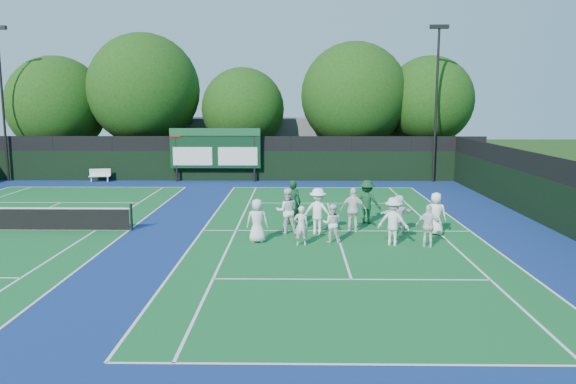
{
  "coord_description": "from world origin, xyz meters",
  "views": [
    {
      "loc": [
        -1.66,
        -21.44,
        5.19
      ],
      "look_at": [
        -2.0,
        3.0,
        1.3
      ],
      "focal_mm": 35.0,
      "sensor_mm": 36.0,
      "label": 1
    }
  ],
  "objects": [
    {
      "name": "court_apron",
      "position": [
        -6.0,
        1.0,
        0.0
      ],
      "size": [
        34.0,
        32.0,
        0.01
      ],
      "primitive_type": "cube",
      "color": "navy",
      "rests_on": "ground"
    },
    {
      "name": "light_pole_right",
      "position": [
        7.5,
        15.7,
        6.3
      ],
      "size": [
        1.2,
        0.3,
        10.12
      ],
      "color": "black",
      "rests_on": "ground"
    },
    {
      "name": "tennis_ball_1",
      "position": [
        1.56,
        4.01,
        0.03
      ],
      "size": [
        0.07,
        0.07,
        0.07
      ],
      "primitive_type": "sphere",
      "color": "#B3C617",
      "rests_on": "ground"
    },
    {
      "name": "player_front_0",
      "position": [
        -3.1,
        -0.89,
        0.83
      ],
      "size": [
        0.84,
        0.57,
        1.66
      ],
      "primitive_type": "imported",
      "rotation": [
        0.0,
        0.0,
        3.19
      ],
      "color": "silver",
      "rests_on": "ground"
    },
    {
      "name": "player_front_2",
      "position": [
        -0.3,
        -0.9,
        0.73
      ],
      "size": [
        0.77,
        0.64,
        1.47
      ],
      "primitive_type": "imported",
      "rotation": [
        0.0,
        0.0,
        3.02
      ],
      "color": "white",
      "rests_on": "ground"
    },
    {
      "name": "player_back_2",
      "position": [
        0.69,
        0.94,
        0.9
      ],
      "size": [
        1.12,
        0.64,
        1.81
      ],
      "primitive_type": "imported",
      "rotation": [
        0.0,
        0.0,
        2.94
      ],
      "color": "white",
      "rests_on": "ground"
    },
    {
      "name": "back_fence",
      "position": [
        -6.0,
        16.0,
        1.36
      ],
      "size": [
        34.0,
        0.08,
        3.0
      ],
      "color": "black",
      "rests_on": "ground"
    },
    {
      "name": "ground",
      "position": [
        0.0,
        0.0,
        0.0
      ],
      "size": [
        120.0,
        120.0,
        0.0
      ],
      "primitive_type": "plane",
      "color": "#17340E",
      "rests_on": "ground"
    },
    {
      "name": "tree_c",
      "position": [
        -5.34,
        19.58,
        4.6
      ],
      "size": [
        5.96,
        5.96,
        7.73
      ],
      "color": "black",
      "rests_on": "ground"
    },
    {
      "name": "player_front_1",
      "position": [
        -1.46,
        -1.36,
        0.74
      ],
      "size": [
        0.58,
        0.41,
        1.49
      ],
      "primitive_type": "imported",
      "rotation": [
        0.0,
        0.0,
        3.25
      ],
      "color": "silver",
      "rests_on": "ground"
    },
    {
      "name": "tree_e",
      "position": [
        8.07,
        19.58,
        5.21
      ],
      "size": [
        6.33,
        6.33,
        8.54
      ],
      "color": "black",
      "rests_on": "ground"
    },
    {
      "name": "coach_left",
      "position": [
        -1.78,
        2.2,
        0.97
      ],
      "size": [
        0.77,
        0.56,
        1.93
      ],
      "primitive_type": "imported",
      "rotation": [
        0.0,
        0.0,
        2.99
      ],
      "color": "#0E341B",
      "rests_on": "ground"
    },
    {
      "name": "player_front_4",
      "position": [
        3.17,
        -1.51,
        0.78
      ],
      "size": [
        0.99,
        0.63,
        1.56
      ],
      "primitive_type": "imported",
      "rotation": [
        0.0,
        0.0,
        2.85
      ],
      "color": "white",
      "rests_on": "ground"
    },
    {
      "name": "player_back_4",
      "position": [
        3.89,
        0.42,
        0.85
      ],
      "size": [
        0.95,
        0.74,
        1.71
      ],
      "primitive_type": "imported",
      "rotation": [
        0.0,
        0.0,
        2.88
      ],
      "color": "white",
      "rests_on": "ground"
    },
    {
      "name": "tennis_ball_4",
      "position": [
        -0.38,
        2.43,
        0.03
      ],
      "size": [
        0.07,
        0.07,
        0.07
      ],
      "primitive_type": "sphere",
      "color": "#B3C617",
      "rests_on": "ground"
    },
    {
      "name": "light_pole_left",
      "position": [
        -21.0,
        15.7,
        6.3
      ],
      "size": [
        1.2,
        0.3,
        10.12
      ],
      "color": "black",
      "rests_on": "ground"
    },
    {
      "name": "tennis_ball_0",
      "position": [
        -0.74,
        -0.32,
        0.03
      ],
      "size": [
        0.07,
        0.07,
        0.07
      ],
      "primitive_type": "sphere",
      "color": "#B3C617",
      "rests_on": "ground"
    },
    {
      "name": "tree_a",
      "position": [
        -18.88,
        19.58,
        4.83
      ],
      "size": [
        7.11,
        7.11,
        8.57
      ],
      "color": "black",
      "rests_on": "ground"
    },
    {
      "name": "tennis_ball_2",
      "position": [
        4.13,
        -0.07,
        0.03
      ],
      "size": [
        0.07,
        0.07,
        0.07
      ],
      "primitive_type": "sphere",
      "color": "#B3C617",
      "rests_on": "ground"
    },
    {
      "name": "player_back_0",
      "position": [
        -2.01,
        0.59,
        0.92
      ],
      "size": [
        0.96,
        0.78,
        1.84
      ],
      "primitive_type": "imported",
      "rotation": [
        0.0,
        0.0,
        3.24
      ],
      "color": "white",
      "rests_on": "ground"
    },
    {
      "name": "scoreboard",
      "position": [
        -7.01,
        15.59,
        2.19
      ],
      "size": [
        6.0,
        0.21,
        3.55
      ],
      "color": "black",
      "rests_on": "ground"
    },
    {
      "name": "near_court",
      "position": [
        0.0,
        1.0,
        0.01
      ],
      "size": [
        11.05,
        23.85,
        0.01
      ],
      "color": "#125727",
      "rests_on": "ground"
    },
    {
      "name": "tree_d",
      "position": [
        2.69,
        19.58,
        5.51
      ],
      "size": [
        7.65,
        7.65,
        9.53
      ],
      "color": "black",
      "rests_on": "ground"
    },
    {
      "name": "player_back_1",
      "position": [
        -0.77,
        0.48,
        0.93
      ],
      "size": [
        1.35,
        1.01,
        1.86
      ],
      "primitive_type": "imported",
      "rotation": [
        0.0,
        0.0,
        2.84
      ],
      "color": "white",
      "rests_on": "ground"
    },
    {
      "name": "player_front_3",
      "position": [
        1.92,
        -1.27,
        0.89
      ],
      "size": [
        1.31,
        1.03,
        1.79
      ],
      "primitive_type": "imported",
      "rotation": [
        0.0,
        0.0,
        2.78
      ],
      "color": "white",
      "rests_on": "ground"
    },
    {
      "name": "bench",
      "position": [
        -14.69,
        15.36,
        0.46
      ],
      "size": [
        1.4,
        0.59,
        0.86
      ],
      "color": "silver",
      "rests_on": "ground"
    },
    {
      "name": "coach_right",
      "position": [
        1.43,
        2.53,
        0.94
      ],
      "size": [
        1.37,
        1.03,
        1.89
      ],
      "primitive_type": "imported",
      "rotation": [
        0.0,
        0.0,
        2.84
      ],
      "color": "#103C1F",
      "rests_on": "ground"
    },
    {
      "name": "tennis_ball_5",
      "position": [
        3.91,
        1.63,
        0.03
      ],
      "size": [
        0.07,
        0.07,
        0.07
      ],
      "primitive_type": "sphere",
      "color": "#B3C617",
      "rests_on": "ground"
    },
    {
      "name": "divider_fence_right",
      "position": [
        9.0,
        1.0,
        1.36
      ],
      "size": [
        0.08,
        32.0,
        3.0
      ],
      "color": "black",
      "rests_on": "ground"
    },
    {
      "name": "clubhouse",
      "position": [
        -2.0,
        24.0,
        2.0
      ],
      "size": [
        18.0,
        6.0,
        4.0
      ],
      "primitive_type": "cube",
      "color": "slate",
      "rests_on": "ground"
    },
    {
      "name": "tree_b",
      "position": [
        -12.48,
        19.58,
        5.93
      ],
      "size": [
        8.04,
        8.04,
        10.16
      ],
      "color": "black",
      "rests_on": "ground"
    },
    {
      "name": "player_back_3",
      "position": [
        2.45,
        0.6,
        0.79
      ],
      "size": [
        1.53,
        0.99,
        1.58
      ],
      "primitive_type": "imported",
      "rotation": [
        0.0,
        0.0,
        3.53
      ],
      "color": "white",
      "rests_on": "ground"
    }
  ]
}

